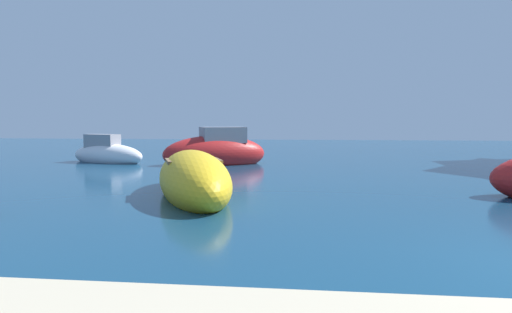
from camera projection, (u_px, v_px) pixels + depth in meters
The scene contains 3 objects.
moored_boat_2 at pixel (216, 152), 20.16m from camera, with size 4.96×3.65×2.03m.
moored_boat_3 at pixel (193, 180), 11.71m from camera, with size 3.61×5.77×1.53m.
moored_boat_5 at pixel (107, 154), 21.09m from camera, with size 4.13×2.47×1.56m.
Camera 1 is at (-3.99, -5.83, 1.96)m, focal length 31.89 mm.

